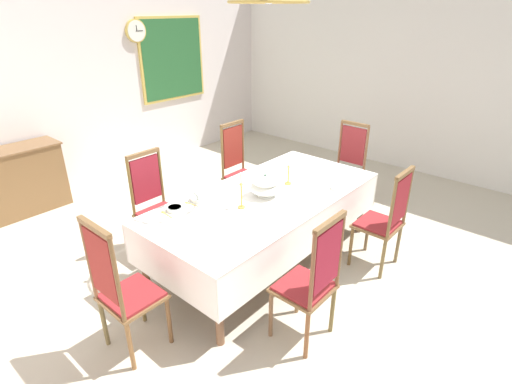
{
  "coord_description": "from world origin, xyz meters",
  "views": [
    {
      "loc": [
        -2.85,
        -2.39,
        2.54
      ],
      "look_at": [
        -0.16,
        -0.05,
        0.87
      ],
      "focal_mm": 27.68,
      "sensor_mm": 36.0,
      "label": 1
    }
  ],
  "objects_px": {
    "chair_south_a": "(311,280)",
    "chair_head_east": "(347,166)",
    "chair_south_b": "(385,218)",
    "bowl_far_left": "(337,187)",
    "chair_north_b": "(240,168)",
    "candlestick_east": "(288,173)",
    "spoon_secondary": "(164,213)",
    "candlestick_west": "(241,194)",
    "soup_tureen": "(265,185)",
    "chair_head_west": "(122,288)",
    "spoon_primary": "(189,203)",
    "chair_north_a": "(155,204)",
    "bowl_near_right": "(175,208)",
    "bowl_near_left": "(200,197)",
    "chandelier": "(269,1)",
    "sideboard": "(6,185)",
    "mounted_clock": "(136,31)",
    "dining_table": "(266,201)",
    "framed_painting": "(173,59)"
  },
  "relations": [
    {
      "from": "sideboard",
      "to": "chair_north_b",
      "type": "bearing_deg",
      "value": 134.73
    },
    {
      "from": "chair_south_a",
      "to": "chandelier",
      "type": "relative_size",
      "value": 1.68
    },
    {
      "from": "chair_head_west",
      "to": "spoon_primary",
      "type": "xyz_separation_m",
      "value": [
        1.06,
        0.46,
        0.17
      ]
    },
    {
      "from": "bowl_near_left",
      "to": "bowl_far_left",
      "type": "distance_m",
      "value": 1.46
    },
    {
      "from": "chair_south_a",
      "to": "chair_head_east",
      "type": "xyz_separation_m",
      "value": [
        2.38,
        1.02,
        -0.0
      ]
    },
    {
      "from": "chair_head_east",
      "to": "spoon_secondary",
      "type": "xyz_separation_m",
      "value": [
        -2.65,
        0.48,
        0.19
      ]
    },
    {
      "from": "mounted_clock",
      "to": "framed_painting",
      "type": "distance_m",
      "value": 0.83
    },
    {
      "from": "dining_table",
      "to": "framed_painting",
      "type": "height_order",
      "value": "framed_painting"
    },
    {
      "from": "bowl_near_left",
      "to": "bowl_near_right",
      "type": "xyz_separation_m",
      "value": [
        -0.31,
        0.01,
        -0.0
      ]
    },
    {
      "from": "chair_head_west",
      "to": "chair_head_east",
      "type": "relative_size",
      "value": 1.04
    },
    {
      "from": "spoon_secondary",
      "to": "chair_head_east",
      "type": "bearing_deg",
      "value": -5.38
    },
    {
      "from": "chair_south_b",
      "to": "soup_tureen",
      "type": "bearing_deg",
      "value": 124.6
    },
    {
      "from": "chair_north_a",
      "to": "soup_tureen",
      "type": "xyz_separation_m",
      "value": [
        0.65,
        -1.02,
        0.3
      ]
    },
    {
      "from": "bowl_near_right",
      "to": "bowl_far_left",
      "type": "height_order",
      "value": "bowl_near_right"
    },
    {
      "from": "chair_head_east",
      "to": "soup_tureen",
      "type": "xyz_separation_m",
      "value": [
        -1.73,
        -0.0,
        0.3
      ]
    },
    {
      "from": "candlestick_west",
      "to": "framed_painting",
      "type": "distance_m",
      "value": 4.04
    },
    {
      "from": "spoon_secondary",
      "to": "sideboard",
      "type": "xyz_separation_m",
      "value": [
        -0.52,
        2.7,
        -0.33
      ]
    },
    {
      "from": "soup_tureen",
      "to": "spoon_primary",
      "type": "bearing_deg",
      "value": 144.02
    },
    {
      "from": "chair_south_b",
      "to": "bowl_far_left",
      "type": "distance_m",
      "value": 0.59
    },
    {
      "from": "chair_north_a",
      "to": "chair_north_b",
      "type": "bearing_deg",
      "value": -179.89
    },
    {
      "from": "sideboard",
      "to": "framed_painting",
      "type": "xyz_separation_m",
      "value": [
        3.05,
        0.25,
        1.28
      ]
    },
    {
      "from": "mounted_clock",
      "to": "spoon_primary",
      "type": "bearing_deg",
      "value": -117.97
    },
    {
      "from": "spoon_primary",
      "to": "framed_painting",
      "type": "relative_size",
      "value": 0.13
    },
    {
      "from": "candlestick_west",
      "to": "bowl_far_left",
      "type": "bearing_deg",
      "value": -25.3
    },
    {
      "from": "chair_south_a",
      "to": "chair_head_east",
      "type": "distance_m",
      "value": 2.59
    },
    {
      "from": "chair_head_west",
      "to": "candlestick_west",
      "type": "distance_m",
      "value": 1.37
    },
    {
      "from": "chair_north_a",
      "to": "chair_head_east",
      "type": "bearing_deg",
      "value": 156.85
    },
    {
      "from": "soup_tureen",
      "to": "candlestick_east",
      "type": "height_order",
      "value": "candlestick_east"
    },
    {
      "from": "bowl_far_left",
      "to": "spoon_secondary",
      "type": "relative_size",
      "value": 0.81
    },
    {
      "from": "candlestick_west",
      "to": "chandelier",
      "type": "xyz_separation_m",
      "value": [
        0.38,
        0.0,
        1.67
      ]
    },
    {
      "from": "spoon_primary",
      "to": "mounted_clock",
      "type": "distance_m",
      "value": 3.65
    },
    {
      "from": "bowl_far_left",
      "to": "mounted_clock",
      "type": "distance_m",
      "value": 4.16
    },
    {
      "from": "chair_north_a",
      "to": "candlestick_west",
      "type": "distance_m",
      "value": 1.11
    },
    {
      "from": "dining_table",
      "to": "soup_tureen",
      "type": "bearing_deg",
      "value": -180.0
    },
    {
      "from": "candlestick_west",
      "to": "dining_table",
      "type": "bearing_deg",
      "value": 0.0
    },
    {
      "from": "chair_north_a",
      "to": "candlestick_east",
      "type": "xyz_separation_m",
      "value": [
        1.05,
        -1.02,
        0.31
      ]
    },
    {
      "from": "candlestick_east",
      "to": "bowl_near_right",
      "type": "distance_m",
      "value": 1.29
    },
    {
      "from": "sideboard",
      "to": "chair_south_b",
      "type": "bearing_deg",
      "value": 117.0
    },
    {
      "from": "chair_south_b",
      "to": "framed_painting",
      "type": "xyz_separation_m",
      "value": [
        0.91,
        4.45,
        1.15
      ]
    },
    {
      "from": "candlestick_east",
      "to": "spoon_secondary",
      "type": "distance_m",
      "value": 1.41
    },
    {
      "from": "chandelier",
      "to": "bowl_far_left",
      "type": "bearing_deg",
      "value": -37.23
    },
    {
      "from": "chair_north_b",
      "to": "bowl_near_left",
      "type": "relative_size",
      "value": 6.12
    },
    {
      "from": "chair_head_west",
      "to": "soup_tureen",
      "type": "height_order",
      "value": "chair_head_west"
    },
    {
      "from": "candlestick_west",
      "to": "spoon_primary",
      "type": "height_order",
      "value": "candlestick_west"
    },
    {
      "from": "dining_table",
      "to": "candlestick_east",
      "type": "distance_m",
      "value": 0.43
    },
    {
      "from": "chair_north_a",
      "to": "spoon_primary",
      "type": "distance_m",
      "value": 0.59
    },
    {
      "from": "sideboard",
      "to": "candlestick_east",
      "type": "bearing_deg",
      "value": 119.95
    },
    {
      "from": "chair_south_a",
      "to": "spoon_secondary",
      "type": "distance_m",
      "value": 1.53
    },
    {
      "from": "chair_north_b",
      "to": "candlestick_east",
      "type": "bearing_deg",
      "value": 73.3
    },
    {
      "from": "sideboard",
      "to": "mounted_clock",
      "type": "height_order",
      "value": "mounted_clock"
    }
  ]
}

